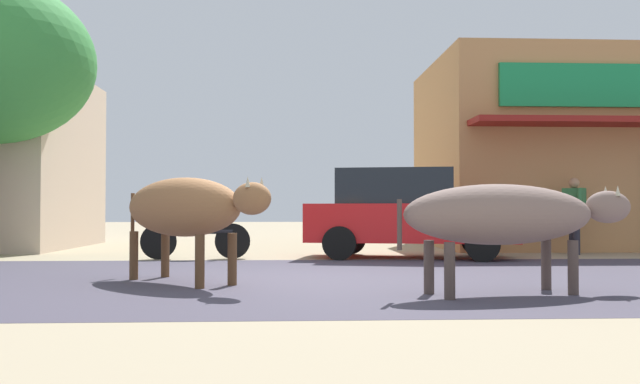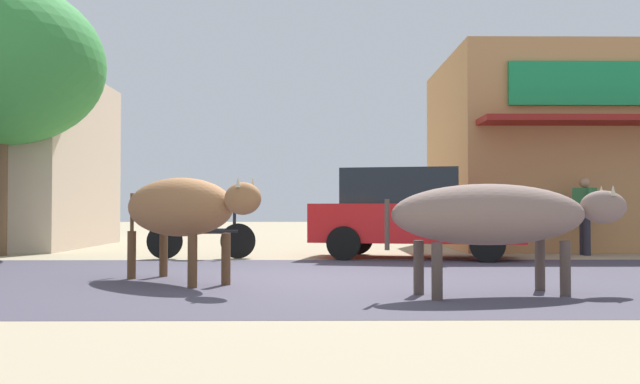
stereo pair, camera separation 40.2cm
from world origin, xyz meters
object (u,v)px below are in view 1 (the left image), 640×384
Objects in this scene: cow_near_brown at (185,208)px; cow_far_dark at (506,215)px; pedestrian_by_shop at (574,210)px; parked_motorcycle at (197,233)px; parked_hatchback_car at (407,212)px.

cow_near_brown is 0.83× the size of cow_far_dark.
cow_far_dark is 7.09m from pedestrian_by_shop.
pedestrian_by_shop is at bearing 35.14° from cow_near_brown.
pedestrian_by_shop reaches higher than cow_far_dark.
parked_hatchback_car is at bearing 2.04° from parked_motorcycle.
parked_hatchback_car is 3.56m from pedestrian_by_shop.
parked_hatchback_car is 2.07× the size of parked_motorcycle.
cow_near_brown is 3.81m from cow_far_dark.
parked_hatchback_car reaches higher than parked_motorcycle.
parked_hatchback_car is 1.76× the size of cow_near_brown.
parked_motorcycle is 0.71× the size of cow_far_dark.
cow_near_brown is 8.53m from pedestrian_by_shop.
cow_far_dark is (0.09, -5.50, -0.01)m from parked_hatchback_car.
cow_far_dark is at bearing -118.65° from pedestrian_by_shop.
pedestrian_by_shop is at bearing 6.72° from parked_motorcycle.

